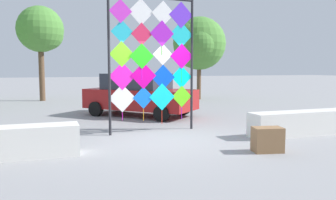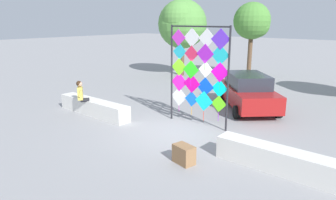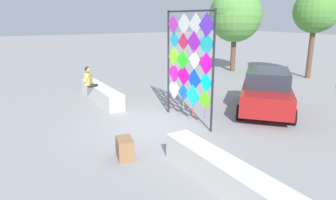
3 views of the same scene
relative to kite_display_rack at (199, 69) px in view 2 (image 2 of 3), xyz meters
name	(u,v)px [view 2 (image 2 of 3)]	position (x,y,z in m)	size (l,w,h in m)	color
ground	(176,133)	(-0.03, -1.27, -2.13)	(120.00, 120.00, 0.00)	gray
plaza_ledge_left	(94,107)	(-4.13, -1.75, -1.82)	(3.91, 0.62, 0.64)	silver
plaza_ledge_right	(287,162)	(4.06, -1.75, -1.82)	(3.91, 0.62, 0.64)	silver
kite_display_rack	(199,69)	(0.00, 0.00, 0.00)	(2.49, 0.22, 3.73)	#232328
seated_vendor	(83,95)	(-4.33, -2.10, -1.26)	(0.68, 0.71, 1.48)	black
parked_car	(248,91)	(0.46, 3.26, -1.33)	(4.05, 4.14, 1.57)	maroon
cardboard_box_large	(184,154)	(1.63, -3.00, -1.87)	(0.61, 0.38, 0.53)	olive
tree_broadleaf	(181,22)	(-7.11, 8.15, 1.60)	(3.40, 3.45, 5.32)	brown
tree_palm_like	(253,22)	(-2.94, 10.55, 1.64)	(2.45, 2.45, 5.06)	brown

